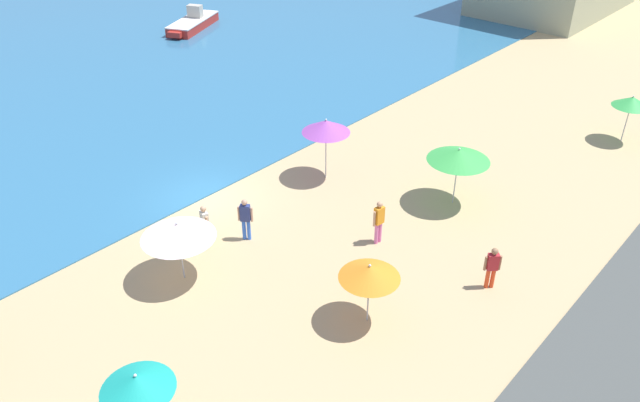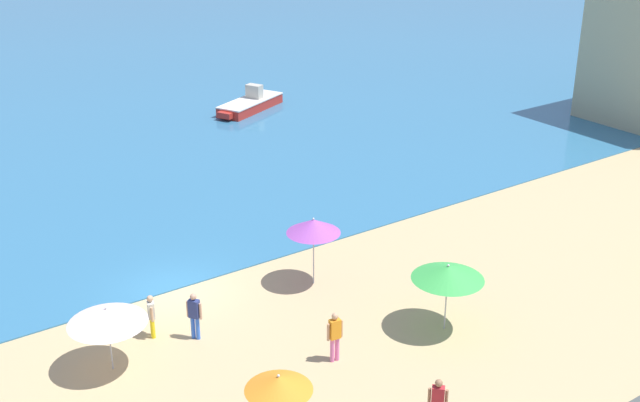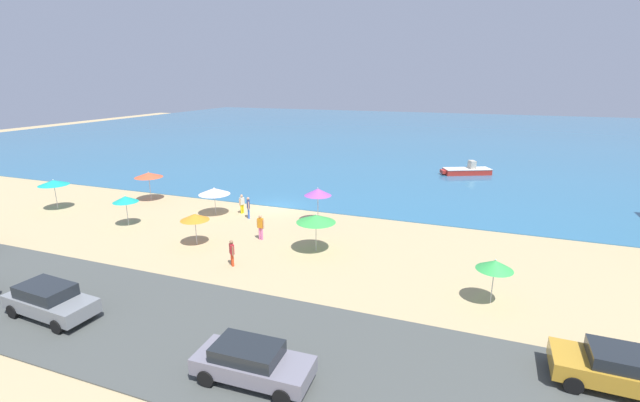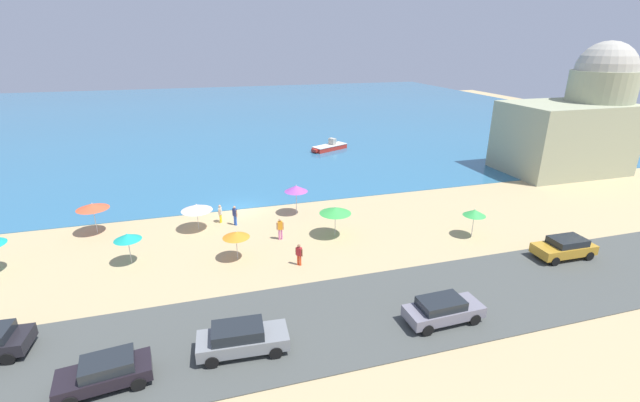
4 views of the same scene
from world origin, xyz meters
The scene contains 19 objects.
ground_plane centered at (0.00, 0.00, 0.00)m, with size 160.00×160.00×0.00m, color tan.
sea centered at (0.00, 55.00, 0.03)m, with size 150.00×110.00×0.05m, color teal.
coastal_road centered at (0.00, -18.00, 0.03)m, with size 80.00×8.00×0.06m, color #474B48.
beach_umbrella_0 centered at (6.53, -7.78, 2.18)m, with size 2.47×2.47×2.48m.
beach_umbrella_1 centered at (16.80, -10.87, 2.02)m, with size 1.73×1.73×2.33m.
beach_umbrella_2 centered at (-11.51, -2.00, 2.33)m, with size 2.43×2.43×2.62m.
beach_umbrella_3 centered at (-1.24, -9.46, 1.90)m, with size 1.88×1.88×2.18m.
beach_umbrella_4 centered at (-3.73, -3.52, 1.94)m, with size 2.48×2.48×2.25m.
beach_umbrella_5 centered at (-8.33, -8.01, 2.02)m, with size 1.82×1.82×2.31m.
beach_umbrella_6 centered at (-16.93, -6.89, 2.28)m, with size 2.35×2.35×2.56m.
beach_umbrella_7 centered at (4.67, -2.54, 2.40)m, with size 2.04×2.04×2.74m.
bather_0 centered at (-0.77, -3.43, 0.96)m, with size 0.38×0.49×1.71m.
bather_1 centered at (2.73, -11.50, 0.88)m, with size 0.43×0.43×1.59m.
bather_2 centered at (2.29, -7.18, 0.99)m, with size 0.57×0.26×1.76m.
bather_3 centered at (-1.90, -2.49, 0.88)m, with size 0.32×0.55×1.57m.
parked_car_0 centered at (8.70, -19.84, 0.81)m, with size 4.32×1.92×1.42m.
parked_car_3 centered at (20.89, -15.72, 0.84)m, with size 4.26×2.00×1.46m.
parked_car_4 centered at (-2.04, -19.22, 0.86)m, with size 4.51×2.10×1.52m.
skiff_nearshore centered at (14.55, 19.03, 0.45)m, with size 5.62×3.81×1.55m.
Camera 3 is at (15.53, -31.21, 10.54)m, focal length 24.00 mm.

